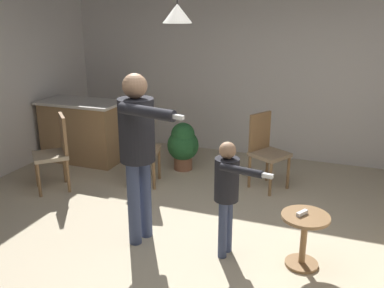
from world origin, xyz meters
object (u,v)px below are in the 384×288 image
dining_chair_by_counter (266,148)px  potted_plant_corner (183,144)px  person_adult (138,141)px  dining_chair_near_wall (56,150)px  dining_chair_centre_back (142,147)px  spare_remote_on_table (302,213)px  person_child (228,187)px  kitchen_counter (83,131)px  side_table_by_couch (304,234)px

dining_chair_by_counter → potted_plant_corner: 1.29m
person_adult → dining_chair_near_wall: bearing=-103.2°
dining_chair_by_counter → dining_chair_centre_back: 1.64m
potted_plant_corner → spare_remote_on_table: size_ratio=5.50×
person_child → kitchen_counter: bearing=-113.1°
dining_chair_by_counter → person_child: bearing=29.0°
person_adult → spare_remote_on_table: size_ratio=13.33×
side_table_by_couch → dining_chair_near_wall: size_ratio=0.52×
kitchen_counter → person_child: (2.86, -1.81, 0.24)m
kitchen_counter → spare_remote_on_table: kitchen_counter is taller
person_adult → kitchen_counter: bearing=-121.1°
kitchen_counter → person_adult: bearing=-43.4°
dining_chair_centre_back → potted_plant_corner: size_ratio=1.40×
dining_chair_by_counter → spare_remote_on_table: bearing=50.9°
person_adult → person_child: bearing=105.0°
dining_chair_centre_back → potted_plant_corner: dining_chair_centre_back is taller
kitchen_counter → spare_remote_on_table: bearing=-26.2°
person_adult → dining_chair_near_wall: size_ratio=1.73×
dining_chair_near_wall → spare_remote_on_table: (3.22, -0.67, -0.01)m
potted_plant_corner → spare_remote_on_table: potted_plant_corner is taller
dining_chair_by_counter → dining_chair_centre_back: size_ratio=1.00×
dining_chair_by_counter → spare_remote_on_table: dining_chair_by_counter is taller
dining_chair_centre_back → person_adult: bearing=-77.0°
dining_chair_near_wall → spare_remote_on_table: size_ratio=7.69×
dining_chair_near_wall → dining_chair_centre_back: (1.00, 0.48, 0.00)m
person_adult → side_table_by_couch: bearing=106.4°
dining_chair_by_counter → dining_chair_near_wall: same height
kitchen_counter → side_table_by_couch: size_ratio=2.42×
person_adult → dining_chair_by_counter: bearing=165.6°
side_table_by_couch → dining_chair_by_counter: 1.85m
side_table_by_couch → spare_remote_on_table: bearing=-173.7°
dining_chair_near_wall → spare_remote_on_table: 3.29m
kitchen_counter → dining_chair_by_counter: bearing=-0.8°
dining_chair_near_wall → dining_chair_centre_back: bearing=-108.7°
person_adult → person_child: (0.89, 0.04, -0.36)m
person_child → spare_remote_on_table: 0.71m
potted_plant_corner → kitchen_counter: bearing=-174.0°
side_table_by_couch → spare_remote_on_table: (-0.03, -0.00, 0.21)m
spare_remote_on_table → side_table_by_couch: bearing=6.3°
kitchen_counter → dining_chair_by_counter: (2.88, -0.04, 0.07)m
kitchen_counter → potted_plant_corner: (1.62, 0.17, -0.08)m
spare_remote_on_table → person_adult: bearing=-176.0°
dining_chair_by_counter → potted_plant_corner: dining_chair_by_counter is taller
person_child → spare_remote_on_table: person_child is taller
person_adult → person_child: person_adult is taller
kitchen_counter → dining_chair_near_wall: (0.32, -1.07, 0.07)m
kitchen_counter → dining_chair_near_wall: dining_chair_near_wall is taller
potted_plant_corner → person_adult: bearing=-80.3°
kitchen_counter → dining_chair_centre_back: 1.46m
dining_chair_near_wall → potted_plant_corner: 1.80m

